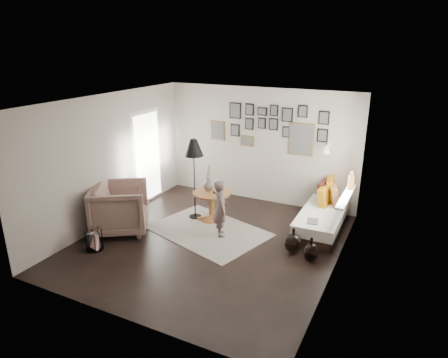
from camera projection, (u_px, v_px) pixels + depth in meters
The scene contains 23 objects.
ground at pixel (210, 242), 7.40m from camera, with size 4.80×4.80×0.00m, color black.
wall_back at pixel (259, 146), 9.00m from camera, with size 4.50×4.50×0.00m, color #9F958B.
wall_front at pixel (116, 232), 4.94m from camera, with size 4.50×4.50×0.00m, color #9F958B.
wall_left at pixel (109, 160), 7.92m from camera, with size 4.80×4.80×0.00m, color #9F958B.
wall_right at pixel (340, 197), 6.03m from camera, with size 4.80×4.80×0.00m, color #9F958B.
ceiling at pixel (208, 101), 6.55m from camera, with size 4.80×4.80×0.00m, color white.
door_left at pixel (147, 157), 9.01m from camera, with size 0.00×2.14×2.14m.
window_right at pixel (348, 191), 7.31m from camera, with size 0.15×1.32×1.30m.
gallery_wall at pixel (272, 128), 8.72m from camera, with size 2.74×0.03×1.08m.
wall_sconce at pixel (326, 149), 8.07m from camera, with size 0.18×0.36×0.16m.
rug at pixel (208, 231), 7.84m from camera, with size 2.19×1.53×0.01m, color beige.
pedestal_table at pixel (212, 207), 8.27m from camera, with size 0.78×0.78×0.62m.
vase at pixel (208, 183), 8.16m from camera, with size 0.22×0.22×0.56m.
candles at pixel (216, 186), 8.07m from camera, with size 0.13×0.13×0.29m.
daybed at pixel (323, 216), 7.87m from camera, with size 0.80×1.85×0.87m.
magazine_on_daybed at pixel (312, 221), 7.31m from camera, with size 0.20×0.27×0.01m, color black.
armchair at pixel (120, 208), 7.72m from camera, with size 1.02×1.05×0.95m, color brown.
armchair_cushion at pixel (123, 207), 7.75m from camera, with size 0.43×0.43×0.11m, color silver.
floor_lamp at pixel (194, 151), 7.98m from camera, with size 0.40×0.40×1.69m.
magazine_basket at pixel (94, 240), 7.10m from camera, with size 0.32×0.32×0.38m.
demijohn_large at pixel (293, 243), 7.00m from camera, with size 0.30×0.30×0.45m.
demijohn_small at pixel (311, 252), 6.76m from camera, with size 0.27×0.27×0.41m.
child at pixel (221, 208), 7.50m from camera, with size 0.40×0.27×1.11m, color #534241.
Camera 1 is at (3.17, -5.80, 3.54)m, focal length 32.00 mm.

